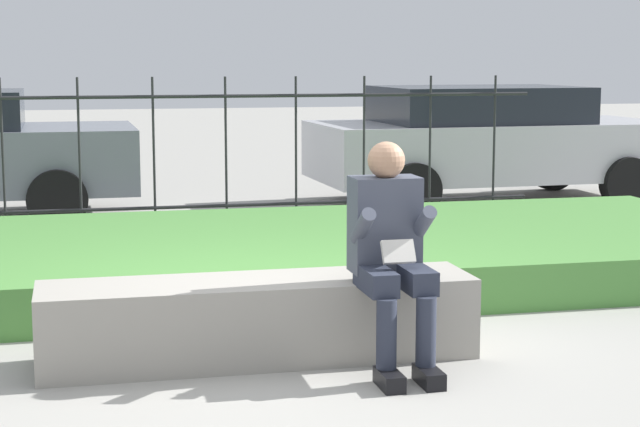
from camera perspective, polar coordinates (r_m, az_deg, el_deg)
ground_plane at (r=6.26m, az=-2.56°, el=-7.72°), size 60.00×60.00×0.00m
stone_bench at (r=6.19m, az=-3.29°, el=-5.91°), size 2.49×0.58×0.47m
person_seated_reader at (r=5.93m, az=3.77°, el=-1.73°), size 0.42×0.73×1.27m
grass_berm at (r=8.41m, az=-5.42°, el=-2.41°), size 8.85×3.16×0.33m
iron_fence at (r=10.23m, az=-6.93°, el=3.15°), size 6.85×0.03×1.54m
car_parked_right at (r=12.87m, az=8.92°, el=3.85°), size 4.24×2.12×1.38m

